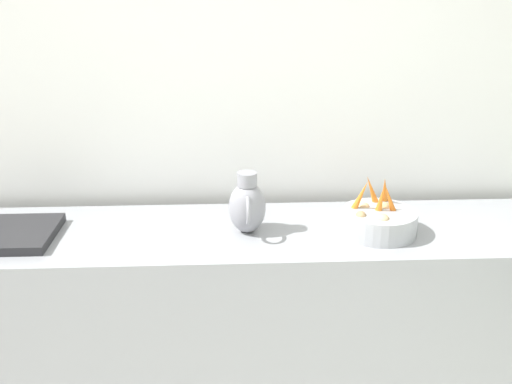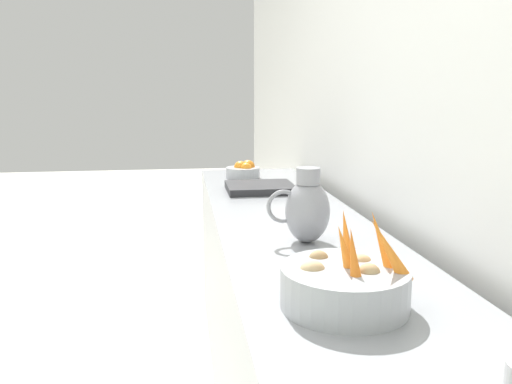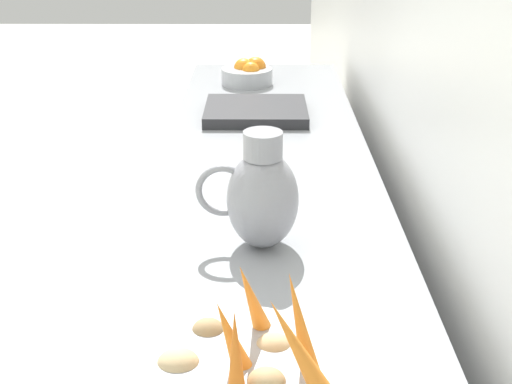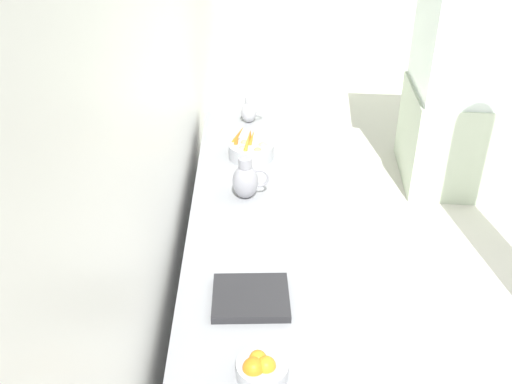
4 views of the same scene
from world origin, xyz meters
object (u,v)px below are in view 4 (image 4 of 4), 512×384
Objects in this scene: orange_bowl at (261,368)px; glass_block_booth at (487,71)px; vegetable_colander at (251,150)px; metal_pitcher_short at (249,111)px; metal_pitcher_tall at (246,180)px.

orange_bowl is 3.87m from glass_block_booth.
glass_block_booth is (2.10, 3.25, 0.12)m from orange_bowl.
vegetable_colander is at bearing 90.47° from orange_bowl.
glass_block_booth reaches higher than metal_pitcher_short.
metal_pitcher_short is at bearing -160.49° from glass_block_booth.
orange_bowl is 0.79× the size of metal_pitcher_tall.
vegetable_colander is at bearing 86.20° from metal_pitcher_tall.
metal_pitcher_short is (-0.01, 0.63, 0.04)m from vegetable_colander.
metal_pitcher_tall is 2.87m from glass_block_booth.
glass_block_booth is (2.15, 1.91, 0.05)m from metal_pitcher_tall.
orange_bowl is 0.99× the size of metal_pitcher_short.
metal_pitcher_tall reaches higher than vegetable_colander.
vegetable_colander is 0.63m from metal_pitcher_short.
glass_block_booth reaches higher than orange_bowl.
glass_block_booth is at bearing 19.51° from metal_pitcher_short.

